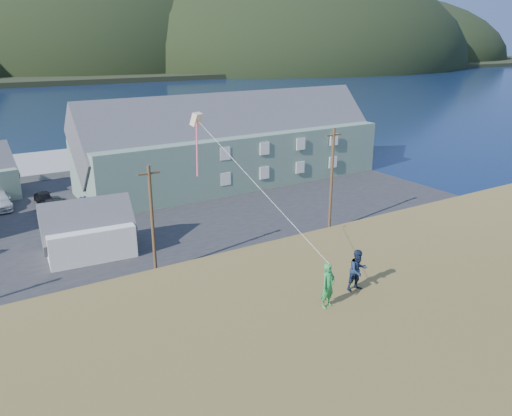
{
  "coord_description": "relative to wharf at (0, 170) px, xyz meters",
  "views": [
    {
      "loc": [
        -10.53,
        -30.78,
        16.43
      ],
      "look_at": [
        1.27,
        -11.54,
        8.8
      ],
      "focal_mm": 35.0,
      "sensor_mm": 36.0,
      "label": 1
    }
  ],
  "objects": [
    {
      "name": "grass_strip",
      "position": [
        6.0,
        -42.0,
        -0.4
      ],
      "size": [
        110.0,
        8.0,
        0.1
      ],
      "primitive_type": "cube",
      "color": "#4C3D19",
      "rests_on": "ground"
    },
    {
      "name": "kite_flyer_navy",
      "position": [
        7.88,
        -58.03,
        7.58
      ],
      "size": [
        0.86,
        0.7,
        1.66
      ],
      "primitive_type": "imported",
      "rotation": [
        0.0,
        0.0,
        -0.08
      ],
      "color": "#172440",
      "rests_on": "hillside"
    },
    {
      "name": "wharf",
      "position": [
        0.0,
        0.0,
        0.0
      ],
      "size": [
        26.0,
        14.0,
        0.9
      ],
      "primitive_type": "cube",
      "color": "gray",
      "rests_on": "ground"
    },
    {
      "name": "kite_flyer_green",
      "position": [
        6.08,
        -58.43,
        7.6
      ],
      "size": [
        0.69,
        0.53,
        1.7
      ],
      "primitive_type": "imported",
      "rotation": [
        0.0,
        0.0,
        0.22
      ],
      "color": "#268D42",
      "rests_on": "hillside"
    },
    {
      "name": "ground",
      "position": [
        6.0,
        -40.0,
        -0.45
      ],
      "size": [
        900.0,
        900.0,
        0.0
      ],
      "primitive_type": "plane",
      "color": "#0A1638",
      "rests_on": "ground"
    },
    {
      "name": "lodge",
      "position": [
        23.93,
        -19.39,
        4.48
      ],
      "size": [
        36.66,
        10.93,
        12.82
      ],
      "rotation": [
        0.0,
        0.0,
        0.02
      ],
      "color": "slate",
      "rests_on": "waterfront_lot"
    },
    {
      "name": "waterfront_lot",
      "position": [
        6.0,
        -23.0,
        -0.39
      ],
      "size": [
        72.0,
        36.0,
        0.12
      ],
      "primitive_type": "cube",
      "color": "#28282B",
      "rests_on": "ground"
    },
    {
      "name": "utility_poles",
      "position": [
        5.36,
        -38.5,
        4.1
      ],
      "size": [
        36.99,
        0.24,
        9.26
      ],
      "color": "#47331E",
      "rests_on": "waterfront_lot"
    },
    {
      "name": "kite_rig",
      "position": [
        4.43,
        -51.46,
        12.55
      ],
      "size": [
        1.43,
        3.93,
        8.59
      ],
      "color": "beige",
      "rests_on": "ground"
    },
    {
      "name": "far_hills",
      "position": [
        41.59,
        239.38,
        1.55
      ],
      "size": [
        760.0,
        265.0,
        143.0
      ],
      "color": "black",
      "rests_on": "ground"
    },
    {
      "name": "shed_white",
      "position": [
        3.39,
        -32.49,
        1.7
      ],
      "size": [
        7.32,
        5.17,
        5.53
      ],
      "rotation": [
        0.0,
        0.0,
        -0.08
      ],
      "color": "silver",
      "rests_on": "waterfront_lot"
    }
  ]
}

